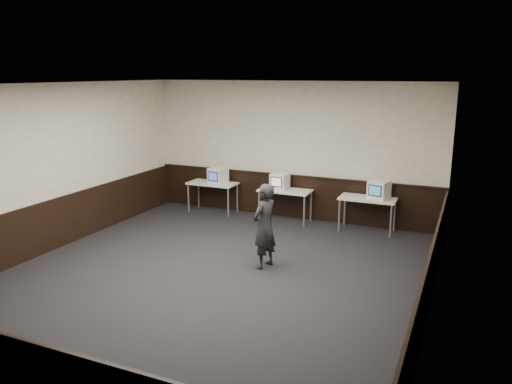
% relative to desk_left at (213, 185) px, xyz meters
% --- Properties ---
extents(floor, '(8.00, 8.00, 0.00)m').
position_rel_desk_left_xyz_m(floor, '(1.90, -3.60, -0.68)').
color(floor, black).
rests_on(floor, ground).
extents(ceiling, '(8.00, 8.00, 0.00)m').
position_rel_desk_left_xyz_m(ceiling, '(1.90, -3.60, 2.52)').
color(ceiling, white).
rests_on(ceiling, back_wall).
extents(back_wall, '(7.00, 0.00, 7.00)m').
position_rel_desk_left_xyz_m(back_wall, '(1.90, 0.40, 0.92)').
color(back_wall, beige).
rests_on(back_wall, ground).
extents(left_wall, '(0.00, 8.00, 8.00)m').
position_rel_desk_left_xyz_m(left_wall, '(-1.60, -3.60, 0.92)').
color(left_wall, beige).
rests_on(left_wall, ground).
extents(right_wall, '(0.00, 8.00, 8.00)m').
position_rel_desk_left_xyz_m(right_wall, '(5.40, -3.60, 0.92)').
color(right_wall, beige).
rests_on(right_wall, ground).
extents(wainscot_back, '(6.98, 0.04, 1.00)m').
position_rel_desk_left_xyz_m(wainscot_back, '(1.90, 0.38, -0.18)').
color(wainscot_back, black).
rests_on(wainscot_back, back_wall).
extents(wainscot_front, '(6.98, 0.04, 1.00)m').
position_rel_desk_left_xyz_m(wainscot_front, '(1.90, -7.58, -0.18)').
color(wainscot_front, black).
rests_on(wainscot_front, front_wall).
extents(wainscot_left, '(0.04, 7.98, 1.00)m').
position_rel_desk_left_xyz_m(wainscot_left, '(-1.58, -3.60, -0.18)').
color(wainscot_left, black).
rests_on(wainscot_left, left_wall).
extents(wainscot_right, '(0.04, 7.98, 1.00)m').
position_rel_desk_left_xyz_m(wainscot_right, '(5.38, -3.60, -0.18)').
color(wainscot_right, black).
rests_on(wainscot_right, right_wall).
extents(wainscot_rail, '(6.98, 0.06, 0.04)m').
position_rel_desk_left_xyz_m(wainscot_rail, '(1.90, 0.36, 0.34)').
color(wainscot_rail, black).
rests_on(wainscot_rail, wainscot_back).
extents(desk_left, '(1.20, 0.60, 0.75)m').
position_rel_desk_left_xyz_m(desk_left, '(0.00, 0.00, 0.00)').
color(desk_left, silver).
rests_on(desk_left, ground).
extents(desk_center, '(1.20, 0.60, 0.75)m').
position_rel_desk_left_xyz_m(desk_center, '(1.90, 0.00, 0.00)').
color(desk_center, silver).
rests_on(desk_center, ground).
extents(desk_right, '(1.20, 0.60, 0.75)m').
position_rel_desk_left_xyz_m(desk_right, '(3.80, 0.00, 0.00)').
color(desk_right, silver).
rests_on(desk_right, ground).
extents(emac_left, '(0.44, 0.46, 0.38)m').
position_rel_desk_left_xyz_m(emac_left, '(0.17, -0.03, 0.26)').
color(emac_left, white).
rests_on(emac_left, desk_left).
extents(emac_center, '(0.39, 0.42, 0.37)m').
position_rel_desk_left_xyz_m(emac_center, '(1.76, 0.02, 0.26)').
color(emac_center, white).
rests_on(emac_center, desk_center).
extents(emac_right, '(0.48, 0.50, 0.39)m').
position_rel_desk_left_xyz_m(emac_right, '(4.03, 0.01, 0.27)').
color(emac_right, white).
rests_on(emac_right, desk_right).
extents(person, '(0.49, 0.63, 1.52)m').
position_rel_desk_left_xyz_m(person, '(2.55, -2.80, 0.08)').
color(person, black).
rests_on(person, ground).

